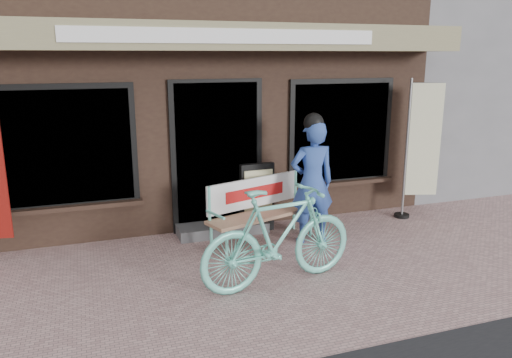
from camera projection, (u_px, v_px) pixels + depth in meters
name	position (u px, v px, depth m)	size (l,w,h in m)	color
ground	(263.00, 284.00, 5.66)	(70.00, 70.00, 0.00)	tan
storefront	(175.00, 29.00, 9.48)	(7.00, 6.77, 6.00)	black
neighbor_right_near	(503.00, 43.00, 12.72)	(10.00, 7.00, 5.60)	slate
bench	(259.00, 205.00, 6.83)	(1.68, 0.90, 0.88)	#6ED8C2
person	(312.00, 180.00, 6.75)	(0.64, 0.45, 1.79)	#2D4B9B
bicycle	(279.00, 236.00, 5.53)	(0.53, 1.89, 1.14)	#6ED8C2
nobori_cream	(421.00, 148.00, 7.72)	(0.65, 0.32, 2.19)	gray
menu_stand	(257.00, 197.00, 7.22)	(0.51, 0.14, 1.02)	black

